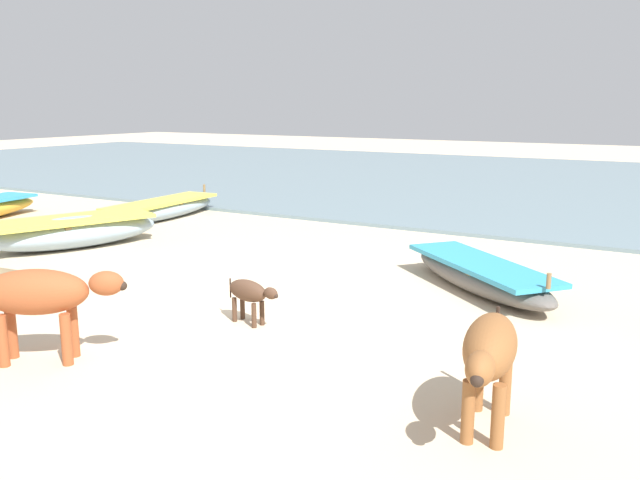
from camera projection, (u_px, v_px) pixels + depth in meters
ground at (258, 308)px, 8.99m from camera, size 80.00×80.00×0.00m
sea_water at (531, 183)px, 22.66m from camera, size 60.00×20.00×0.08m
fishing_boat_1 at (480, 275)px, 9.77m from camera, size 3.08×2.81×0.63m
fishing_boat_2 at (162, 209)px, 15.78m from camera, size 1.10×3.73×0.65m
fishing_boat_6 at (73, 231)px, 12.70m from camera, size 2.30×3.50×0.78m
cow_adult_brown at (489, 352)px, 5.48m from camera, size 0.61×1.50×0.98m
calf_far_dark at (249, 293)px, 8.26m from camera, size 0.86×0.37×0.56m
cow_second_adult_rust at (40, 296)px, 6.99m from camera, size 1.43×1.11×1.02m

